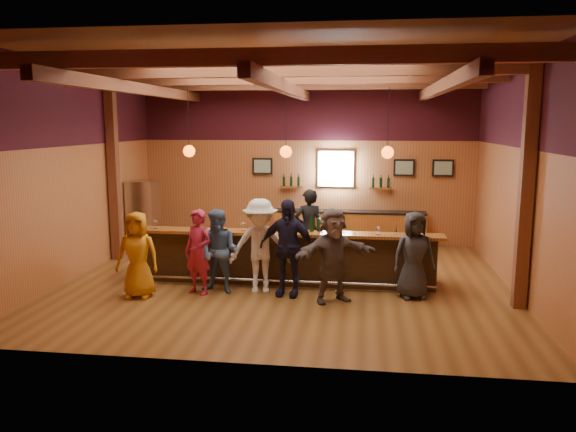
# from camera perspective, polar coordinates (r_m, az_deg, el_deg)

# --- Properties ---
(room) EXTENTS (9.04, 9.00, 4.52)m
(room) POSITION_cam_1_polar(r_m,az_deg,el_deg) (11.30, -0.17, 9.15)
(room) COLOR brown
(room) RESTS_ON ground
(bar_counter) EXTENTS (6.30, 1.07, 1.11)m
(bar_counter) POSITION_cam_1_polar(r_m,az_deg,el_deg) (11.72, -0.02, -4.12)
(bar_counter) COLOR black
(bar_counter) RESTS_ON ground
(back_bar_cabinet) EXTENTS (4.00, 0.52, 0.95)m
(back_bar_cabinet) POSITION_cam_1_polar(r_m,az_deg,el_deg) (15.12, 6.26, -1.25)
(back_bar_cabinet) COLOR brown
(back_bar_cabinet) RESTS_ON ground
(window) EXTENTS (0.95, 0.09, 0.95)m
(window) POSITION_cam_1_polar(r_m,az_deg,el_deg) (15.15, 4.88, 4.80)
(window) COLOR silver
(window) RESTS_ON room
(framed_pictures) EXTENTS (5.35, 0.05, 0.45)m
(framed_pictures) POSITION_cam_1_polar(r_m,az_deg,el_deg) (15.12, 8.17, 4.92)
(framed_pictures) COLOR black
(framed_pictures) RESTS_ON room
(wine_shelves) EXTENTS (3.00, 0.18, 0.30)m
(wine_shelves) POSITION_cam_1_polar(r_m,az_deg,el_deg) (15.13, 4.84, 3.16)
(wine_shelves) COLOR brown
(wine_shelves) RESTS_ON room
(pendant_lights) EXTENTS (4.24, 0.24, 1.37)m
(pendant_lights) POSITION_cam_1_polar(r_m,az_deg,el_deg) (11.26, -0.21, 6.58)
(pendant_lights) COLOR black
(pendant_lights) RESTS_ON room
(stainless_fridge) EXTENTS (0.70, 0.70, 1.80)m
(stainless_fridge) POSITION_cam_1_polar(r_m,az_deg,el_deg) (15.05, -14.44, 0.09)
(stainless_fridge) COLOR silver
(stainless_fridge) RESTS_ON ground
(customer_orange) EXTENTS (0.84, 0.58, 1.64)m
(customer_orange) POSITION_cam_1_polar(r_m,az_deg,el_deg) (10.94, -15.05, -3.83)
(customer_orange) COLOR #BC7211
(customer_orange) RESTS_ON ground
(customer_redvest) EXTENTS (0.71, 0.60, 1.65)m
(customer_redvest) POSITION_cam_1_polar(r_m,az_deg,el_deg) (10.92, -9.11, -3.63)
(customer_redvest) COLOR #A01D3A
(customer_redvest) RESTS_ON ground
(customer_denim) EXTENTS (0.91, 0.77, 1.64)m
(customer_denim) POSITION_cam_1_polar(r_m,az_deg,el_deg) (10.94, -6.99, -3.58)
(customer_denim) COLOR #45648B
(customer_denim) RESTS_ON ground
(customer_white) EXTENTS (1.28, 0.85, 1.84)m
(customer_white) POSITION_cam_1_polar(r_m,az_deg,el_deg) (10.87, -2.85, -3.06)
(customer_white) COLOR silver
(customer_white) RESTS_ON ground
(customer_navy) EXTENTS (1.15, 0.62, 1.87)m
(customer_navy) POSITION_cam_1_polar(r_m,az_deg,el_deg) (10.65, -0.08, -3.23)
(customer_navy) COLOR black
(customer_navy) RESTS_ON ground
(customer_brown) EXTENTS (1.67, 1.24, 1.75)m
(customer_brown) POSITION_cam_1_polar(r_m,az_deg,el_deg) (10.33, 4.60, -4.01)
(customer_brown) COLOR #574B46
(customer_brown) RESTS_ON ground
(customer_dark) EXTENTS (0.91, 0.70, 1.65)m
(customer_dark) POSITION_cam_1_polar(r_m,az_deg,el_deg) (10.78, 12.68, -3.91)
(customer_dark) COLOR #2A2A2D
(customer_dark) RESTS_ON ground
(bartender) EXTENTS (0.77, 0.65, 1.82)m
(bartender) POSITION_cam_1_polar(r_m,az_deg,el_deg) (12.64, 2.11, -1.34)
(bartender) COLOR black
(bartender) RESTS_ON ground
(ice_bucket) EXTENTS (0.21, 0.21, 0.23)m
(ice_bucket) POSITION_cam_1_polar(r_m,az_deg,el_deg) (11.31, 0.57, -0.99)
(ice_bucket) COLOR brown
(ice_bucket) RESTS_ON bar_counter
(bottle_a) EXTENTS (0.09, 0.09, 0.39)m
(bottle_a) POSITION_cam_1_polar(r_m,az_deg,el_deg) (11.27, 2.44, -0.82)
(bottle_a) COLOR black
(bottle_a) RESTS_ON bar_counter
(bottle_b) EXTENTS (0.07, 0.07, 0.34)m
(bottle_b) POSITION_cam_1_polar(r_m,az_deg,el_deg) (11.34, 3.14, -0.87)
(bottle_b) COLOR black
(bottle_b) RESTS_ON bar_counter
(glass_a) EXTENTS (0.08, 0.08, 0.19)m
(glass_a) POSITION_cam_1_polar(r_m,az_deg,el_deg) (11.90, -13.34, -0.62)
(glass_a) COLOR silver
(glass_a) RESTS_ON bar_counter
(glass_b) EXTENTS (0.08, 0.08, 0.18)m
(glass_b) POSITION_cam_1_polar(r_m,az_deg,el_deg) (11.65, -9.04, -0.73)
(glass_b) COLOR silver
(glass_b) RESTS_ON bar_counter
(glass_c) EXTENTS (0.07, 0.07, 0.16)m
(glass_c) POSITION_cam_1_polar(r_m,az_deg,el_deg) (11.48, -6.78, -0.88)
(glass_c) COLOR silver
(glass_c) RESTS_ON bar_counter
(glass_d) EXTENTS (0.08, 0.08, 0.18)m
(glass_d) POSITION_cam_1_polar(r_m,az_deg,el_deg) (11.37, -4.58, -0.88)
(glass_d) COLOR silver
(glass_d) RESTS_ON bar_counter
(glass_e) EXTENTS (0.07, 0.07, 0.17)m
(glass_e) POSITION_cam_1_polar(r_m,az_deg,el_deg) (11.38, -3.00, -0.90)
(glass_e) COLOR silver
(glass_e) RESTS_ON bar_counter
(glass_f) EXTENTS (0.07, 0.07, 0.17)m
(glass_f) POSITION_cam_1_polar(r_m,az_deg,el_deg) (11.19, 3.43, -1.09)
(glass_f) COLOR silver
(glass_f) RESTS_ON bar_counter
(glass_g) EXTENTS (0.07, 0.07, 0.17)m
(glass_g) POSITION_cam_1_polar(r_m,az_deg,el_deg) (11.26, 5.67, -1.04)
(glass_g) COLOR silver
(glass_g) RESTS_ON bar_counter
(glass_h) EXTENTS (0.08, 0.08, 0.18)m
(glass_h) POSITION_cam_1_polar(r_m,az_deg,el_deg) (11.08, 9.15, -1.26)
(glass_h) COLOR silver
(glass_h) RESTS_ON bar_counter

